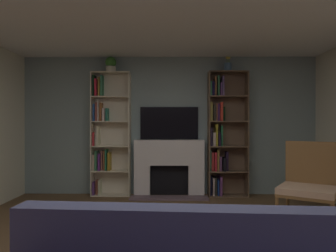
% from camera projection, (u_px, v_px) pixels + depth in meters
% --- Properties ---
extents(wall_back_accent, '(5.55, 0.06, 2.56)m').
position_uv_depth(wall_back_accent, '(169.00, 126.00, 5.99)').
color(wall_back_accent, gray).
rests_on(wall_back_accent, ground_plane).
extents(fireplace, '(1.37, 0.54, 1.02)m').
position_uv_depth(fireplace, '(169.00, 166.00, 5.84)').
color(fireplace, silver).
rests_on(fireplace, ground_plane).
extents(tv, '(1.07, 0.06, 0.60)m').
position_uv_depth(tv, '(169.00, 123.00, 5.93)').
color(tv, black).
rests_on(tv, fireplace).
extents(bookshelf_left, '(0.71, 0.26, 2.26)m').
position_uv_depth(bookshelf_left, '(107.00, 134.00, 5.88)').
color(bookshelf_left, beige).
rests_on(bookshelf_left, ground_plane).
extents(bookshelf_right, '(0.71, 0.30, 2.26)m').
position_uv_depth(bookshelf_right, '(222.00, 135.00, 5.83)').
color(bookshelf_right, brown).
rests_on(bookshelf_right, ground_plane).
extents(potted_plant, '(0.20, 0.20, 0.28)m').
position_uv_depth(potted_plant, '(111.00, 64.00, 5.81)').
color(potted_plant, beige).
rests_on(potted_plant, bookshelf_left).
extents(vase_with_flowers, '(0.13, 0.13, 0.28)m').
position_uv_depth(vase_with_flowers, '(228.00, 67.00, 5.79)').
color(vase_with_flowers, '#476B8C').
rests_on(vase_with_flowers, bookshelf_right).
extents(armchair, '(0.92, 0.91, 1.06)m').
position_uv_depth(armchair, '(309.00, 183.00, 4.27)').
color(armchair, brown).
rests_on(armchair, ground_plane).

